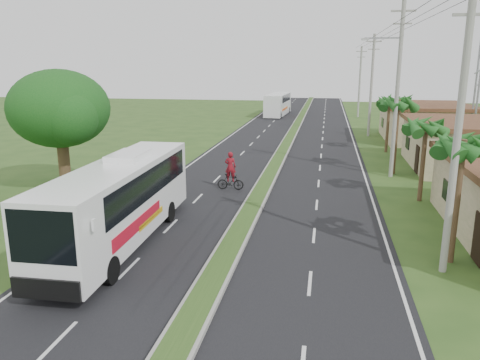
# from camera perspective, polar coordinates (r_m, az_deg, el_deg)

# --- Properties ---
(ground) EXTENTS (180.00, 180.00, 0.00)m
(ground) POSITION_cam_1_polar(r_m,az_deg,el_deg) (18.03, -2.90, -11.59)
(ground) COLOR #2B4A1B
(ground) RESTS_ON ground
(road_asphalt) EXTENTS (14.00, 160.00, 0.02)m
(road_asphalt) POSITION_cam_1_polar(r_m,az_deg,el_deg) (36.85, 4.27, 1.69)
(road_asphalt) COLOR black
(road_asphalt) RESTS_ON ground
(median_strip) EXTENTS (1.20, 160.00, 0.18)m
(median_strip) POSITION_cam_1_polar(r_m,az_deg,el_deg) (36.83, 4.28, 1.83)
(median_strip) COLOR gray
(median_strip) RESTS_ON ground
(lane_edge_left) EXTENTS (0.12, 160.00, 0.01)m
(lane_edge_left) POSITION_cam_1_polar(r_m,az_deg,el_deg) (38.14, -5.79, 2.06)
(lane_edge_left) COLOR silver
(lane_edge_left) RESTS_ON ground
(lane_edge_right) EXTENTS (0.12, 160.00, 0.01)m
(lane_edge_right) POSITION_cam_1_polar(r_m,az_deg,el_deg) (36.77, 14.71, 1.23)
(lane_edge_right) COLOR silver
(lane_edge_right) RESTS_ON ground
(shop_mid) EXTENTS (7.60, 10.60, 3.67)m
(shop_mid) POSITION_cam_1_polar(r_m,az_deg,el_deg) (39.61, 25.28, 3.97)
(shop_mid) COLOR tan
(shop_mid) RESTS_ON ground
(shop_far) EXTENTS (8.60, 11.60, 3.82)m
(shop_far) POSITION_cam_1_polar(r_m,az_deg,el_deg) (53.13, 21.59, 6.59)
(shop_far) COLOR tan
(shop_far) RESTS_ON ground
(palm_verge_a) EXTENTS (2.40, 2.40, 5.45)m
(palm_verge_a) POSITION_cam_1_polar(r_m,az_deg,el_deg) (19.75, 25.55, 3.76)
(palm_verge_a) COLOR #473321
(palm_verge_a) RESTS_ON ground
(palm_verge_b) EXTENTS (2.40, 2.40, 5.05)m
(palm_verge_b) POSITION_cam_1_polar(r_m,az_deg,el_deg) (28.58, 21.75, 6.07)
(palm_verge_b) COLOR #473321
(palm_verge_b) RESTS_ON ground
(palm_verge_c) EXTENTS (2.40, 2.40, 5.85)m
(palm_verge_c) POSITION_cam_1_polar(r_m,az_deg,el_deg) (35.28, 18.77, 8.86)
(palm_verge_c) COLOR #473321
(palm_verge_c) RESTS_ON ground
(palm_verge_d) EXTENTS (2.40, 2.40, 5.25)m
(palm_verge_d) POSITION_cam_1_polar(r_m,az_deg,el_deg) (44.28, 17.77, 9.06)
(palm_verge_d) COLOR #473321
(palm_verge_d) RESTS_ON ground
(shade_tree) EXTENTS (6.30, 6.00, 7.54)m
(shade_tree) POSITION_cam_1_polar(r_m,az_deg,el_deg) (30.49, -21.31, 7.80)
(shade_tree) COLOR #473321
(shade_tree) RESTS_ON ground
(utility_pole_a) EXTENTS (1.60, 0.28, 11.00)m
(utility_pole_a) POSITION_cam_1_polar(r_m,az_deg,el_deg) (18.54, 25.12, 6.15)
(utility_pole_a) COLOR gray
(utility_pole_a) RESTS_ON ground
(utility_pole_b) EXTENTS (3.20, 0.28, 12.00)m
(utility_pole_b) POSITION_cam_1_polar(r_m,az_deg,el_deg) (34.18, 18.60, 10.65)
(utility_pole_b) COLOR gray
(utility_pole_b) RESTS_ON ground
(utility_pole_c) EXTENTS (1.60, 0.28, 11.00)m
(utility_pole_c) POSITION_cam_1_polar(r_m,az_deg,el_deg) (54.07, 15.73, 11.14)
(utility_pole_c) COLOR gray
(utility_pole_c) RESTS_ON ground
(utility_pole_d) EXTENTS (1.60, 0.28, 10.50)m
(utility_pole_d) POSITION_cam_1_polar(r_m,az_deg,el_deg) (74.01, 14.39, 11.62)
(utility_pole_d) COLOR gray
(utility_pole_d) RESTS_ON ground
(coach_bus_main) EXTENTS (2.82, 12.11, 3.89)m
(coach_bus_main) POSITION_cam_1_polar(r_m,az_deg,el_deg) (21.07, -14.33, -2.01)
(coach_bus_main) COLOR white
(coach_bus_main) RESTS_ON ground
(coach_bus_far) EXTENTS (3.14, 11.72, 3.38)m
(coach_bus_far) POSITION_cam_1_polar(r_m,az_deg,el_deg) (74.90, 4.66, 9.33)
(coach_bus_far) COLOR white
(coach_bus_far) RESTS_ON ground
(motorcyclist) EXTENTS (1.69, 0.51, 2.46)m
(motorcyclist) POSITION_cam_1_polar(r_m,az_deg,el_deg) (29.61, -1.17, 0.55)
(motorcyclist) COLOR black
(motorcyclist) RESTS_ON ground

